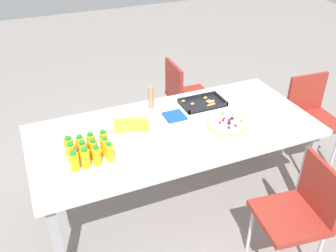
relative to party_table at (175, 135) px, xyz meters
name	(u,v)px	position (x,y,z in m)	size (l,w,h in m)	color
ground_plane	(174,201)	(0.00, 0.00, -0.67)	(12.00, 12.00, 0.00)	gray
party_table	(175,135)	(0.00, 0.00, 0.00)	(2.10, 0.96, 0.73)	silver
chair_end	(311,113)	(1.39, 0.07, -0.17)	(0.43, 0.43, 0.83)	maroon
chair_near_right	(300,209)	(0.49, -0.85, -0.17)	(0.45, 0.45, 0.83)	maroon
chair_far_right	(185,94)	(0.49, 0.87, -0.17)	(0.41, 0.41, 0.83)	maroon
juice_bottle_0	(75,161)	(-0.76, -0.19, 0.12)	(0.06, 0.06, 0.13)	#F9AE14
juice_bottle_1	(85,158)	(-0.70, -0.19, 0.12)	(0.06, 0.06, 0.14)	#FAAE14
juice_bottle_2	(97,156)	(-0.62, -0.19, 0.13)	(0.06, 0.06, 0.14)	#F9AC14
juice_bottle_3	(110,152)	(-0.54, -0.19, 0.12)	(0.05, 0.05, 0.13)	#F9AE14
juice_bottle_4	(71,153)	(-0.77, -0.11, 0.13)	(0.06, 0.06, 0.15)	#FAAE14
juice_bottle_5	(83,151)	(-0.69, -0.11, 0.13)	(0.06, 0.06, 0.14)	#F9AE14
juice_bottle_6	(94,149)	(-0.62, -0.11, 0.12)	(0.05, 0.05, 0.14)	#FAAE14
juice_bottle_7	(105,147)	(-0.55, -0.12, 0.12)	(0.05, 0.05, 0.14)	#F9AC14
juice_bottle_8	(69,147)	(-0.77, -0.04, 0.13)	(0.06, 0.06, 0.15)	#FAAE14
juice_bottle_9	(80,145)	(-0.69, -0.04, 0.13)	(0.06, 0.06, 0.14)	#F9AC14
juice_bottle_10	(91,142)	(-0.62, -0.03, 0.13)	(0.06, 0.06, 0.14)	#F9AB14
juice_bottle_11	(104,140)	(-0.54, -0.04, 0.13)	(0.06, 0.06, 0.14)	#F9AD14
fruit_pizza	(227,124)	(0.37, -0.11, 0.07)	(0.30, 0.30, 0.05)	tan
snack_tray	(203,103)	(0.36, 0.24, 0.07)	(0.35, 0.22, 0.04)	black
plate_stack	(175,133)	(-0.04, -0.08, 0.08)	(0.19, 0.19, 0.03)	silver
napkin_stack	(174,116)	(0.06, 0.14, 0.07)	(0.15, 0.15, 0.02)	#194CA5
cardboard_tube	(151,97)	(-0.05, 0.36, 0.15)	(0.04, 0.04, 0.18)	#9E7A56
paper_folder	(131,125)	(-0.28, 0.16, 0.06)	(0.26, 0.20, 0.01)	yellow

